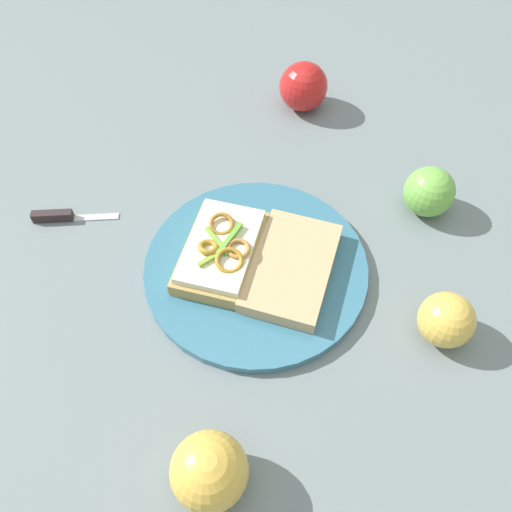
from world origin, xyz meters
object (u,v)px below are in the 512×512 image
(plate, at_px, (256,268))
(knife, at_px, (61,216))
(bread_slice_side, at_px, (291,268))
(apple_3, at_px, (446,320))
(sandwich, at_px, (221,250))
(apple_0, at_px, (429,192))
(apple_2, at_px, (209,471))
(apple_1, at_px, (303,87))

(plate, distance_m, knife, 0.30)
(bread_slice_side, bearing_deg, apple_3, -96.85)
(sandwich, xyz_separation_m, bread_slice_side, (0.02, 0.09, -0.01))
(plate, xyz_separation_m, apple_0, (-0.12, 0.24, 0.03))
(plate, bearing_deg, apple_2, -7.02)
(apple_2, bearing_deg, sandwich, -177.31)
(apple_3, bearing_deg, apple_1, -158.33)
(apple_2, distance_m, knife, 0.43)
(apple_3, bearing_deg, sandwich, -108.31)
(apple_1, relative_size, knife, 0.66)
(apple_0, bearing_deg, sandwich, -68.49)
(bread_slice_side, bearing_deg, plate, 92.59)
(plate, relative_size, sandwich, 1.80)
(apple_1, xyz_separation_m, apple_3, (0.43, 0.17, -0.01))
(apple_1, xyz_separation_m, knife, (0.27, -0.35, -0.03))
(plate, height_order, knife, knife)
(apple_1, bearing_deg, knife, -52.07)
(plate, height_order, apple_0, apple_0)
(apple_0, bearing_deg, bread_slice_side, -55.62)
(plate, bearing_deg, bread_slice_side, 78.03)
(apple_3, relative_size, knife, 0.56)
(plate, bearing_deg, apple_3, 70.41)
(sandwich, bearing_deg, apple_3, -96.34)
(apple_2, bearing_deg, plate, 172.98)
(apple_0, bearing_deg, plate, -62.98)
(plate, distance_m, sandwich, 0.05)
(plate, distance_m, bread_slice_side, 0.05)
(bread_slice_side, distance_m, knife, 0.35)
(knife, bearing_deg, apple_0, -1.23)
(apple_2, relative_size, apple_3, 1.17)
(knife, bearing_deg, apple_1, 31.63)
(plate, height_order, bread_slice_side, bread_slice_side)
(apple_1, relative_size, apple_2, 1.01)
(sandwich, bearing_deg, apple_0, -56.52)
(apple_0, height_order, apple_2, apple_2)
(sandwich, height_order, apple_3, apple_3)
(sandwich, bearing_deg, knife, 86.43)
(apple_1, bearing_deg, apple_3, 21.67)
(sandwich, bearing_deg, plate, -89.67)
(apple_0, relative_size, apple_3, 1.06)
(apple_3, bearing_deg, apple_0, 177.84)
(apple_1, relative_size, apple_3, 1.19)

